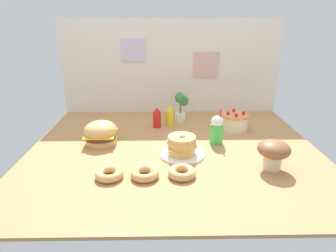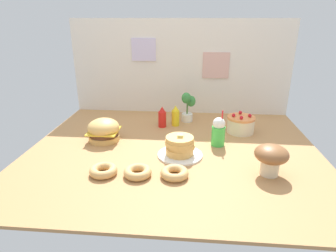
# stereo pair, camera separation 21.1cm
# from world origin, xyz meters

# --- Properties ---
(ground_plane) EXTENTS (2.15, 1.83, 0.02)m
(ground_plane) POSITION_xyz_m (0.00, 0.00, -0.01)
(ground_plane) COLOR #B27F4C
(back_wall) EXTENTS (2.15, 0.04, 0.92)m
(back_wall) POSITION_xyz_m (0.00, 0.91, 0.46)
(back_wall) COLOR silver
(back_wall) RESTS_ON ground_plane
(burger) EXTENTS (0.25, 0.25, 0.18)m
(burger) POSITION_xyz_m (-0.56, 0.12, 0.09)
(burger) COLOR #DBA859
(burger) RESTS_ON ground_plane
(pancake_stack) EXTENTS (0.32, 0.32, 0.16)m
(pancake_stack) POSITION_xyz_m (0.05, -0.11, 0.06)
(pancake_stack) COLOR white
(pancake_stack) RESTS_ON ground_plane
(layer_cake) EXTENTS (0.23, 0.23, 0.17)m
(layer_cake) POSITION_xyz_m (0.55, 0.39, 0.07)
(layer_cake) COLOR beige
(layer_cake) RESTS_ON ground_plane
(ketchup_bottle) EXTENTS (0.07, 0.07, 0.19)m
(ketchup_bottle) POSITION_xyz_m (-0.13, 0.46, 0.09)
(ketchup_bottle) COLOR red
(ketchup_bottle) RESTS_ON ground_plane
(mustard_bottle) EXTENTS (0.07, 0.07, 0.19)m
(mustard_bottle) POSITION_xyz_m (-0.02, 0.51, 0.09)
(mustard_bottle) COLOR yellow
(mustard_bottle) RESTS_ON ground_plane
(cream_soda_cup) EXTENTS (0.10, 0.10, 0.28)m
(cream_soda_cup) POSITION_xyz_m (0.34, 0.10, 0.11)
(cream_soda_cup) COLOR green
(cream_soda_cup) RESTS_ON ground_plane
(donut_pink_glaze) EXTENTS (0.17, 0.17, 0.05)m
(donut_pink_glaze) POSITION_xyz_m (-0.41, -0.41, 0.03)
(donut_pink_glaze) COLOR tan
(donut_pink_glaze) RESTS_ON ground_plane
(donut_chocolate) EXTENTS (0.17, 0.17, 0.05)m
(donut_chocolate) POSITION_xyz_m (-0.19, -0.41, 0.03)
(donut_chocolate) COLOR tan
(donut_chocolate) RESTS_ON ground_plane
(donut_vanilla) EXTENTS (0.17, 0.17, 0.05)m
(donut_vanilla) POSITION_xyz_m (0.04, -0.40, 0.03)
(donut_vanilla) COLOR tan
(donut_vanilla) RESTS_ON ground_plane
(potted_plant) EXTENTS (0.13, 0.12, 0.29)m
(potted_plant) POSITION_xyz_m (0.09, 0.63, 0.15)
(potted_plant) COLOR white
(potted_plant) RESTS_ON ground_plane
(mushroom_stool) EXTENTS (0.21, 0.21, 0.20)m
(mushroom_stool) POSITION_xyz_m (0.62, -0.31, 0.12)
(mushroom_stool) COLOR beige
(mushroom_stool) RESTS_ON ground_plane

